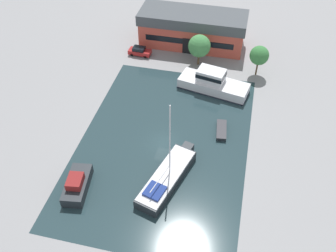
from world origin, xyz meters
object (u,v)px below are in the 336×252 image
Objects in this scene: quay_tree_by_water at (259,56)px; motor_cruiser at (213,83)px; sailboat_moored at (167,177)px; warehouse_building at (192,29)px; quay_tree_near_building at (199,46)px; cabin_boat at (77,184)px; small_dinghy at (221,130)px; parked_car at (140,51)px.

quay_tree_by_water is 0.45× the size of motor_cruiser.
quay_tree_by_water is at bearing 85.59° from sailboat_moored.
warehouse_building reaches higher than quay_tree_near_building.
small_dinghy is at bearing 33.23° from cabin_boat.
motor_cruiser is 10.34m from small_dinghy.
motor_cruiser is (6.08, -13.80, -1.94)m from warehouse_building.
quay_tree_by_water reaches higher than small_dinghy.
parked_car is at bearing 74.83° from motor_cruiser.
motor_cruiser is at bearing -138.24° from quay_tree_by_water.
quay_tree_by_water is at bearing 47.70° from cabin_boat.
quay_tree_by_water is 0.44× the size of sailboat_moored.
quay_tree_near_building is at bearing 63.74° from cabin_boat.
warehouse_building reaches higher than parked_car.
quay_tree_near_building is at bearing 90.01° from parked_car.
motor_cruiser is 1.92× the size of cabin_boat.
motor_cruiser is (15.03, -7.59, 0.58)m from parked_car.
sailboat_moored is at bearing -88.69° from quay_tree_near_building.
parked_car reaches higher than small_dinghy.
sailboat_moored is 12.35m from small_dinghy.
small_dinghy is 22.39m from cabin_boat.
small_dinghy is at bearing 48.26° from parked_car.
warehouse_building reaches higher than small_dinghy.
sailboat_moored is 11.67m from cabin_boat.
motor_cruiser reaches higher than parked_car.
quay_tree_by_water reaches higher than cabin_boat.
parked_car is 16.85m from motor_cruiser.
motor_cruiser is at bearing -62.83° from quay_tree_near_building.
warehouse_building is 25.49m from small_dinghy.
quay_tree_by_water is 17.02m from small_dinghy.
cabin_boat is (-20.93, -30.92, -2.98)m from quay_tree_by_water.
warehouse_building is 4.72× the size of parked_car.
quay_tree_by_water is 1.31× the size of small_dinghy.
warehouse_building is at bearing 127.44° from parked_car.
sailboat_moored is at bearing -176.56° from motor_cruiser.
sailboat_moored is 21.01m from motor_cruiser.
quay_tree_near_building reaches higher than quay_tree_by_water.
sailboat_moored reaches higher than cabin_boat.
quay_tree_by_water is at bearing -30.35° from warehouse_building.
small_dinghy is (5.79, 10.89, -0.46)m from sailboat_moored.
quay_tree_by_water is (13.04, -7.59, 0.59)m from warehouse_building.
warehouse_building is 1.65× the size of motor_cruiser.
parked_car is at bearing -50.50° from small_dinghy.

